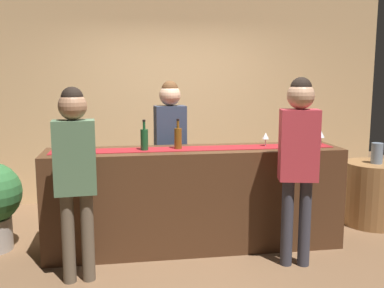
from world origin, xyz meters
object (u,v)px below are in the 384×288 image
Objects in this scene: wine_glass_mid_counter at (266,136)px; customer_browsing at (75,165)px; round_side_table at (374,193)px; vase_on_side_table at (377,153)px; wine_bottle_clear at (74,140)px; wine_glass_near_customer at (321,135)px; wine_bottle_green at (144,139)px; wine_bottle_amber at (178,138)px; bartender at (170,139)px; customer_sipping at (299,151)px.

customer_browsing is at bearing -161.08° from wine_glass_mid_counter.
vase_on_side_table is (-0.01, -0.04, 0.49)m from round_side_table.
wine_glass_near_customer is (2.53, 0.01, -0.01)m from wine_bottle_clear.
vase_on_side_table is at bearing 19.17° from wine_glass_near_customer.
customer_browsing is at bearing -83.83° from wine_bottle_clear.
wine_bottle_clear reaches higher than round_side_table.
wine_bottle_green reaches higher than round_side_table.
wine_bottle_amber is 2.10× the size of wine_glass_near_customer.
wine_bottle_amber is 2.10× the size of wine_glass_mid_counter.
bartender is at bearing 149.56° from wine_glass_mid_counter.
vase_on_side_table is at bearing 7.74° from wine_bottle_amber.
customer_browsing is (-1.95, -0.02, -0.06)m from customer_sipping.
wine_bottle_green is at bearing 56.67° from bartender.
wine_glass_near_customer reaches higher than round_side_table.
wine_bottle_amber is 1.00× the size of wine_bottle_clear.
wine_bottle_clear is (-1.00, 0.02, 0.00)m from wine_bottle_amber.
wine_glass_mid_counter is (1.92, 0.00, -0.01)m from wine_bottle_clear.
customer_sipping is at bearing -145.91° from vase_on_side_table.
bartender reaches higher than wine_glass_mid_counter.
customer_sipping is (-0.51, -0.62, -0.05)m from wine_glass_near_customer.
bartender reaches higher than vase_on_side_table.
wine_bottle_green is at bearing -174.97° from wine_bottle_amber.
wine_bottle_clear is at bearing -179.87° from wine_glass_mid_counter.
wine_bottle_amber is 2.52m from round_side_table.
wine_bottle_amber is at bearing -178.23° from wine_glass_mid_counter.
customer_sipping reaches higher than wine_bottle_clear.
round_side_table is at bearing 8.18° from wine_bottle_green.
wine_glass_near_customer is 0.61m from wine_glass_mid_counter.
customer_sipping is (1.35, -0.56, -0.06)m from wine_bottle_green.
wine_bottle_green is 0.41× the size of round_side_table.
vase_on_side_table is at bearing 168.43° from bartender.
wine_glass_mid_counter is 0.60× the size of vase_on_side_table.
wine_bottle_clear is 1.92m from wine_glass_mid_counter.
bartender is 7.05× the size of vase_on_side_table.
wine_glass_mid_counter reaches higher than vase_on_side_table.
wine_bottle_amber is 1.12m from customer_browsing.
wine_glass_near_customer reaches higher than vase_on_side_table.
bartender is 1.50m from customer_browsing.
wine_bottle_clear is 0.18× the size of customer_browsing.
wine_bottle_clear reaches higher than vase_on_side_table.
wine_bottle_amber is at bearing -171.38° from round_side_table.
wine_bottle_clear is (-0.67, 0.05, 0.00)m from wine_bottle_green.
wine_bottle_amber is 1.26× the size of vase_on_side_table.
wine_bottle_clear is at bearing 178.65° from wine_bottle_amber.
round_side_table is (1.35, 0.95, -0.71)m from customer_sipping.
wine_bottle_green is at bearing -178.17° from wine_glass_near_customer.
bartender is at bearing 173.90° from vase_on_side_table.
customer_sipping is (1.02, -0.59, -0.06)m from wine_bottle_amber.
round_side_table is at bearing 169.40° from bartender.
wine_glass_mid_counter is at bearing -167.20° from round_side_table.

